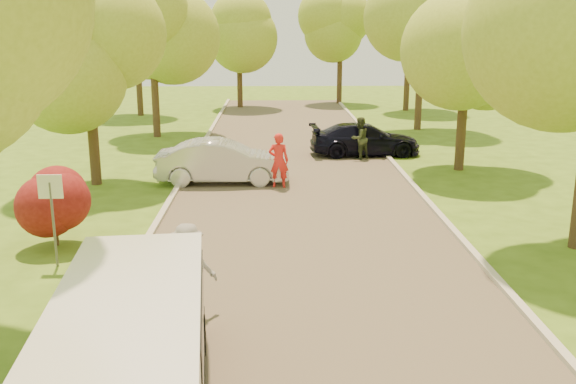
{
  "coord_description": "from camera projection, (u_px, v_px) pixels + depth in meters",
  "views": [
    {
      "loc": [
        -0.8,
        -10.06,
        5.39
      ],
      "look_at": [
        -0.42,
        5.7,
        1.3
      ],
      "focal_mm": 40.0,
      "sensor_mm": 36.0,
      "label": 1
    }
  ],
  "objects": [
    {
      "name": "ground",
      "position": [
        320.0,
        347.0,
        11.11
      ],
      "size": [
        100.0,
        100.0,
        0.0
      ],
      "primitive_type": "plane",
      "color": "#3F6117",
      "rests_on": "ground"
    },
    {
      "name": "road",
      "position": [
        300.0,
        215.0,
        18.85
      ],
      "size": [
        8.0,
        60.0,
        0.01
      ],
      "primitive_type": "cube",
      "color": "#4C4438",
      "rests_on": "ground"
    },
    {
      "name": "curb_left",
      "position": [
        162.0,
        214.0,
        18.74
      ],
      "size": [
        0.18,
        60.0,
        0.12
      ],
      "primitive_type": "cube",
      "color": "#B2AD9E",
      "rests_on": "ground"
    },
    {
      "name": "curb_right",
      "position": [
        437.0,
        212.0,
        18.93
      ],
      "size": [
        0.18,
        60.0,
        0.12
      ],
      "primitive_type": "cube",
      "color": "#B2AD9E",
      "rests_on": "ground"
    },
    {
      "name": "street_sign",
      "position": [
        51.0,
        201.0,
        14.45
      ],
      "size": [
        0.55,
        0.06,
        2.17
      ],
      "color": "#59595E",
      "rests_on": "ground"
    },
    {
      "name": "red_shrub",
      "position": [
        53.0,
        203.0,
        16.01
      ],
      "size": [
        1.7,
        1.7,
        1.95
      ],
      "color": "#382619",
      "rests_on": "ground"
    },
    {
      "name": "tree_l_midb",
      "position": [
        92.0,
        51.0,
        21.41
      ],
      "size": [
        4.3,
        4.2,
        6.62
      ],
      "color": "#382619",
      "rests_on": "ground"
    },
    {
      "name": "tree_l_far",
      "position": [
        156.0,
        24.0,
        30.88
      ],
      "size": [
        4.92,
        4.8,
        7.79
      ],
      "color": "#382619",
      "rests_on": "ground"
    },
    {
      "name": "tree_r_midb",
      "position": [
        473.0,
        40.0,
        23.59
      ],
      "size": [
        4.51,
        4.4,
        7.01
      ],
      "color": "#382619",
      "rests_on": "ground"
    },
    {
      "name": "tree_r_far",
      "position": [
        427.0,
        17.0,
        33.04
      ],
      "size": [
        5.33,
        5.2,
        8.34
      ],
      "color": "#382619",
      "rests_on": "ground"
    },
    {
      "name": "tree_bg_a",
      "position": [
        139.0,
        27.0,
        38.6
      ],
      "size": [
        5.12,
        5.0,
        7.72
      ],
      "color": "#382619",
      "rests_on": "ground"
    },
    {
      "name": "tree_bg_b",
      "position": [
        413.0,
        24.0,
        40.88
      ],
      "size": [
        5.12,
        5.0,
        7.95
      ],
      "color": "#382619",
      "rests_on": "ground"
    },
    {
      "name": "tree_bg_c",
      "position": [
        242.0,
        32.0,
        42.69
      ],
      "size": [
        4.92,
        4.8,
        7.33
      ],
      "color": "#382619",
      "rests_on": "ground"
    },
    {
      "name": "tree_bg_d",
      "position": [
        344.0,
        27.0,
        44.71
      ],
      "size": [
        5.12,
        5.0,
        7.72
      ],
      "color": "#382619",
      "rests_on": "ground"
    },
    {
      "name": "minivan",
      "position": [
        132.0,
        350.0,
        8.97
      ],
      "size": [
        2.49,
        5.25,
        1.89
      ],
      "rotation": [
        0.0,
        0.0,
        0.1
      ],
      "color": "white",
      "rests_on": "ground"
    },
    {
      "name": "silver_sedan",
      "position": [
        223.0,
        162.0,
        22.56
      ],
      "size": [
        4.64,
        1.64,
        1.53
      ],
      "primitive_type": "imported",
      "rotation": [
        0.0,
        0.0,
        1.58
      ],
      "color": "#BABBC0",
      "rests_on": "ground"
    },
    {
      "name": "dark_sedan",
      "position": [
        365.0,
        139.0,
        27.48
      ],
      "size": [
        4.8,
        2.17,
        1.36
      ],
      "primitive_type": "imported",
      "rotation": [
        0.0,
        0.0,
        1.63
      ],
      "color": "black",
      "rests_on": "ground"
    },
    {
      "name": "longboard",
      "position": [
        190.0,
        307.0,
        12.44
      ],
      "size": [
        0.27,
        0.87,
        0.1
      ],
      "rotation": [
        0.0,
        0.0,
        3.1
      ],
      "color": "black",
      "rests_on": "ground"
    },
    {
      "name": "skateboarder",
      "position": [
        188.0,
        266.0,
        12.23
      ],
      "size": [
        1.11,
        0.67,
        1.68
      ],
      "primitive_type": "imported",
      "rotation": [
        0.0,
        0.0,
        3.1
      ],
      "color": "gray",
      "rests_on": "longboard"
    },
    {
      "name": "person_striped",
      "position": [
        279.0,
        161.0,
        21.83
      ],
      "size": [
        0.72,
        0.51,
        1.89
      ],
      "primitive_type": "imported",
      "rotation": [
        0.0,
        0.0,
        3.06
      ],
      "color": "red",
      "rests_on": "ground"
    },
    {
      "name": "person_olive",
      "position": [
        360.0,
        138.0,
        26.56
      ],
      "size": [
        1.08,
        1.05,
        1.76
      ],
      "primitive_type": "imported",
      "rotation": [
        0.0,
        0.0,
        3.81
      ],
      "color": "#2F3822",
      "rests_on": "ground"
    }
  ]
}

